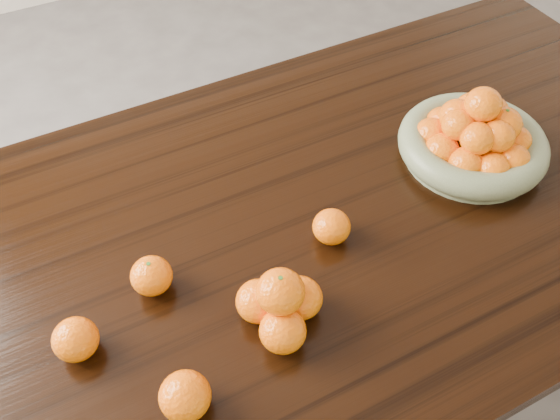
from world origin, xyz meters
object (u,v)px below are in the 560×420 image
orange_pyramid (280,305)px  fruit_bowl (475,139)px  loose_orange_0 (151,276)px  dining_table (296,250)px

orange_pyramid → fruit_bowl: bearing=17.6°
orange_pyramid → loose_orange_0: 0.24m
dining_table → loose_orange_0: 0.33m
dining_table → orange_pyramid: 0.27m
orange_pyramid → loose_orange_0: size_ratio=1.99×
dining_table → orange_pyramid: orange_pyramid is taller
fruit_bowl → dining_table: bearing=178.7°
loose_orange_0 → orange_pyramid: bearing=-45.3°
fruit_bowl → orange_pyramid: (-0.56, -0.18, -0.00)m
orange_pyramid → loose_orange_0: bearing=134.7°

